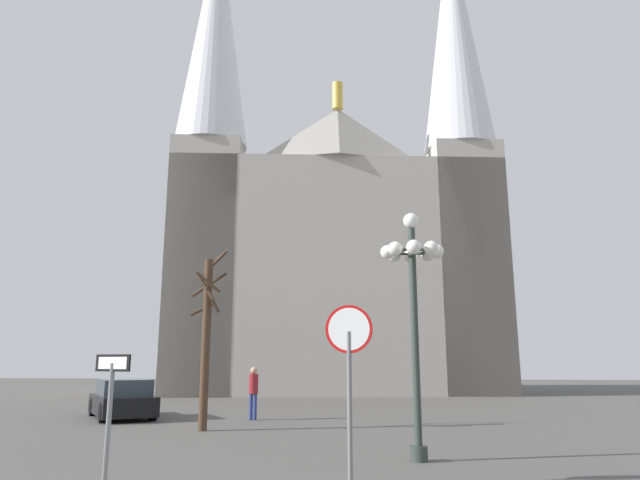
{
  "coord_description": "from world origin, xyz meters",
  "views": [
    {
      "loc": [
        1.82,
        -5.95,
        2.0
      ],
      "look_at": [
        -0.25,
        16.53,
        6.81
      ],
      "focal_mm": 31.97,
      "sensor_mm": 36.0,
      "label": 1
    }
  ],
  "objects_px": {
    "cathedral": "(334,241)",
    "parked_car_near_black": "(123,400)",
    "pedestrian_walking": "(253,387)",
    "stop_sign": "(349,357)",
    "one_way_arrow_sign": "(110,409)",
    "street_lamp": "(413,289)",
    "bare_tree": "(206,335)"
  },
  "relations": [
    {
      "from": "cathedral",
      "to": "pedestrian_walking",
      "type": "distance_m",
      "value": 19.91
    },
    {
      "from": "stop_sign",
      "to": "cathedral",
      "type": "bearing_deg",
      "value": 94.27
    },
    {
      "from": "bare_tree",
      "to": "pedestrian_walking",
      "type": "relative_size",
      "value": 3.04
    },
    {
      "from": "pedestrian_walking",
      "to": "stop_sign",
      "type": "bearing_deg",
      "value": -70.15
    },
    {
      "from": "cathedral",
      "to": "bare_tree",
      "type": "xyz_separation_m",
      "value": [
        -2.51,
        -20.91,
        -7.25
      ]
    },
    {
      "from": "one_way_arrow_sign",
      "to": "street_lamp",
      "type": "xyz_separation_m",
      "value": [
        4.54,
        4.47,
        2.18
      ]
    },
    {
      "from": "stop_sign",
      "to": "pedestrian_walking",
      "type": "bearing_deg",
      "value": 109.85
    },
    {
      "from": "stop_sign",
      "to": "parked_car_near_black",
      "type": "distance_m",
      "value": 13.79
    },
    {
      "from": "stop_sign",
      "to": "parked_car_near_black",
      "type": "relative_size",
      "value": 0.67
    },
    {
      "from": "bare_tree",
      "to": "pedestrian_walking",
      "type": "xyz_separation_m",
      "value": [
        0.83,
        3.19,
        -1.66
      ]
    },
    {
      "from": "one_way_arrow_sign",
      "to": "pedestrian_walking",
      "type": "bearing_deg",
      "value": 92.52
    },
    {
      "from": "bare_tree",
      "to": "one_way_arrow_sign",
      "type": "bearing_deg",
      "value": -81.49
    },
    {
      "from": "cathedral",
      "to": "pedestrian_walking",
      "type": "bearing_deg",
      "value": -95.44
    },
    {
      "from": "one_way_arrow_sign",
      "to": "street_lamp",
      "type": "bearing_deg",
      "value": 44.51
    },
    {
      "from": "pedestrian_walking",
      "to": "bare_tree",
      "type": "bearing_deg",
      "value": -104.5
    },
    {
      "from": "parked_car_near_black",
      "to": "pedestrian_walking",
      "type": "xyz_separation_m",
      "value": [
        4.8,
        -0.18,
        0.45
      ]
    },
    {
      "from": "stop_sign",
      "to": "parked_car_near_black",
      "type": "height_order",
      "value": "stop_sign"
    },
    {
      "from": "pedestrian_walking",
      "to": "one_way_arrow_sign",
      "type": "bearing_deg",
      "value": -87.48
    },
    {
      "from": "street_lamp",
      "to": "bare_tree",
      "type": "height_order",
      "value": "bare_tree"
    },
    {
      "from": "street_lamp",
      "to": "bare_tree",
      "type": "relative_size",
      "value": 0.96
    },
    {
      "from": "cathedral",
      "to": "parked_car_near_black",
      "type": "height_order",
      "value": "cathedral"
    },
    {
      "from": "cathedral",
      "to": "parked_car_near_black",
      "type": "distance_m",
      "value": 20.92
    },
    {
      "from": "bare_tree",
      "to": "cathedral",
      "type": "bearing_deg",
      "value": 83.14
    },
    {
      "from": "one_way_arrow_sign",
      "to": "pedestrian_walking",
      "type": "height_order",
      "value": "one_way_arrow_sign"
    },
    {
      "from": "bare_tree",
      "to": "parked_car_near_black",
      "type": "distance_m",
      "value": 5.62
    },
    {
      "from": "street_lamp",
      "to": "one_way_arrow_sign",
      "type": "bearing_deg",
      "value": -135.49
    },
    {
      "from": "cathedral",
      "to": "stop_sign",
      "type": "bearing_deg",
      "value": -85.73
    },
    {
      "from": "stop_sign",
      "to": "parked_car_near_black",
      "type": "bearing_deg",
      "value": 128.78
    },
    {
      "from": "street_lamp",
      "to": "parked_car_near_black",
      "type": "height_order",
      "value": "street_lamp"
    },
    {
      "from": "pedestrian_walking",
      "to": "street_lamp",
      "type": "bearing_deg",
      "value": -57.1
    },
    {
      "from": "stop_sign",
      "to": "bare_tree",
      "type": "relative_size",
      "value": 0.54
    },
    {
      "from": "cathedral",
      "to": "pedestrian_walking",
      "type": "xyz_separation_m",
      "value": [
        -1.69,
        -17.72,
        -8.92
      ]
    }
  ]
}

